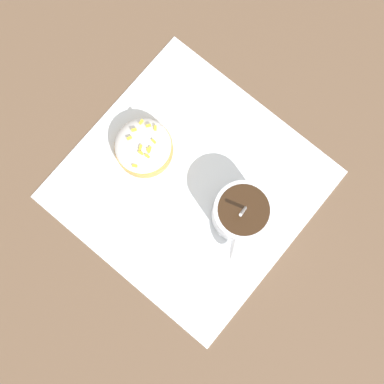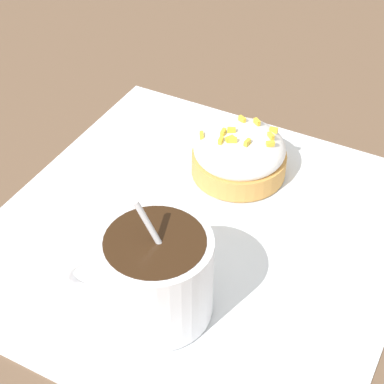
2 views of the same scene
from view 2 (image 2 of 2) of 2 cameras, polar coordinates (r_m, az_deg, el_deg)
The scene contains 4 objects.
ground_plane at distance 0.51m, azimuth 0.65°, elevation -3.68°, with size 3.00×3.00×0.00m, color brown.
paper_napkin at distance 0.51m, azimuth 0.65°, elevation -3.56°, with size 0.33×0.33×0.00m.
coffee_cup at distance 0.43m, azimuth -3.38°, elevation -7.16°, with size 0.08×0.10×0.10m.
frosted_pastry at distance 0.55m, azimuth 4.22°, elevation 3.42°, with size 0.08×0.08×0.05m.
Camera 2 is at (-0.32, -0.17, 0.36)m, focal length 60.00 mm.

